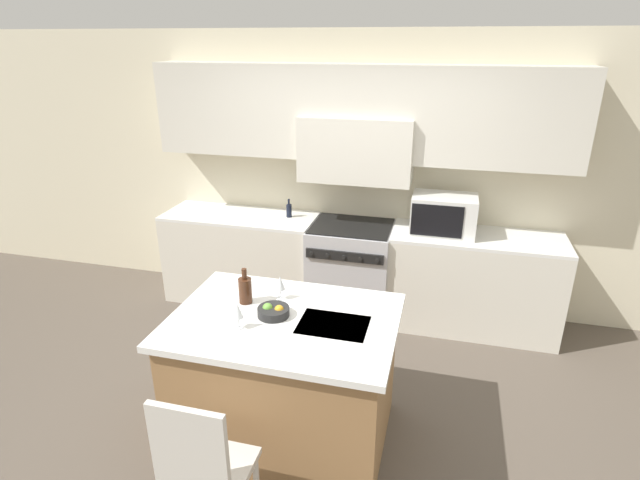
{
  "coord_description": "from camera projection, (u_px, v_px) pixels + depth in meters",
  "views": [
    {
      "loc": [
        0.83,
        -2.82,
        2.6
      ],
      "look_at": [
        -0.05,
        0.57,
        1.19
      ],
      "focal_mm": 28.0,
      "sensor_mm": 36.0,
      "label": 1
    }
  ],
  "objects": [
    {
      "name": "back_cabinetry",
      "position": [
        359.0,
        150.0,
        4.78
      ],
      "size": [
        10.0,
        0.46,
        2.7
      ],
      "color": "beige",
      "rests_on": "ground_plane"
    },
    {
      "name": "kitchen_island",
      "position": [
        286.0,
        378.0,
        3.37
      ],
      "size": [
        1.45,
        1.05,
        0.94
      ],
      "color": "olive",
      "rests_on": "ground_plane"
    },
    {
      "name": "fruit_bowl",
      "position": [
        273.0,
        311.0,
        3.21
      ],
      "size": [
        0.21,
        0.21,
        0.08
      ],
      "color": "black",
      "rests_on": "kitchen_island"
    },
    {
      "name": "wine_bottle",
      "position": [
        245.0,
        290.0,
        3.35
      ],
      "size": [
        0.09,
        0.09,
        0.25
      ],
      "color": "#422314",
      "rests_on": "kitchen_island"
    },
    {
      "name": "oil_bottle_on_counter",
      "position": [
        289.0,
        210.0,
        4.99
      ],
      "size": [
        0.05,
        0.05,
        0.19
      ],
      "color": "black",
      "rests_on": "back_counter"
    },
    {
      "name": "range_stove",
      "position": [
        351.0,
        270.0,
        4.96
      ],
      "size": [
        0.79,
        0.7,
        0.94
      ],
      "color": "#B7B7BC",
      "rests_on": "ground_plane"
    },
    {
      "name": "ground_plane",
      "position": [
        307.0,
        417.0,
        3.69
      ],
      "size": [
        10.0,
        10.0,
        0.0
      ],
      "primitive_type": "plane",
      "color": "brown"
    },
    {
      "name": "microwave",
      "position": [
        443.0,
        215.0,
        4.54
      ],
      "size": [
        0.57,
        0.39,
        0.35
      ],
      "color": "silver",
      "rests_on": "back_counter"
    },
    {
      "name": "back_counter",
      "position": [
        351.0,
        269.0,
        4.98
      ],
      "size": [
        3.9,
        0.62,
        0.94
      ],
      "color": "silver",
      "rests_on": "ground_plane"
    },
    {
      "name": "island_chair",
      "position": [
        202.0,
        468.0,
        2.54
      ],
      "size": [
        0.42,
        0.4,
        1.03
      ],
      "color": "beige",
      "rests_on": "ground_plane"
    },
    {
      "name": "wine_glass_far",
      "position": [
        280.0,
        284.0,
        3.39
      ],
      "size": [
        0.07,
        0.07,
        0.17
      ],
      "color": "white",
      "rests_on": "kitchen_island"
    },
    {
      "name": "wine_glass_near",
      "position": [
        238.0,
        312.0,
        3.05
      ],
      "size": [
        0.07,
        0.07,
        0.17
      ],
      "color": "white",
      "rests_on": "kitchen_island"
    }
  ]
}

